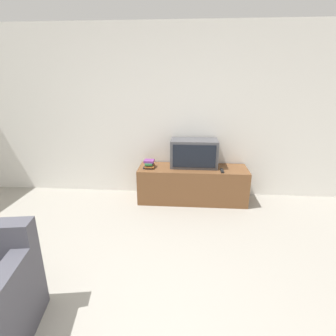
{
  "coord_description": "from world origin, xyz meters",
  "views": [
    {
      "loc": [
        0.7,
        -1.07,
        1.81
      ],
      "look_at": [
        0.45,
        2.25,
        0.68
      ],
      "focal_mm": 28.0,
      "sensor_mm": 36.0,
      "label": 1
    }
  ],
  "objects": [
    {
      "name": "remote_on_stand",
      "position": [
        1.21,
        2.58,
        0.55
      ],
      "size": [
        0.04,
        0.16,
        0.02
      ],
      "rotation": [
        0.0,
        0.0,
        0.0
      ],
      "color": "black",
      "rests_on": "tv_stand"
    },
    {
      "name": "wall_back",
      "position": [
        0.0,
        3.03,
        1.3
      ],
      "size": [
        9.0,
        0.06,
        2.6
      ],
      "color": "white",
      "rests_on": "ground_plane"
    },
    {
      "name": "book_stack",
      "position": [
        0.13,
        2.7,
        0.59
      ],
      "size": [
        0.17,
        0.23,
        0.11
      ],
      "color": "black",
      "rests_on": "tv_stand"
    },
    {
      "name": "tv_stand",
      "position": [
        0.79,
        2.72,
        0.27
      ],
      "size": [
        1.65,
        0.52,
        0.54
      ],
      "color": "brown",
      "rests_on": "ground_plane"
    },
    {
      "name": "television",
      "position": [
        0.8,
        2.8,
        0.75
      ],
      "size": [
        0.71,
        0.37,
        0.42
      ],
      "color": "#4C4C51",
      "rests_on": "tv_stand"
    }
  ]
}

